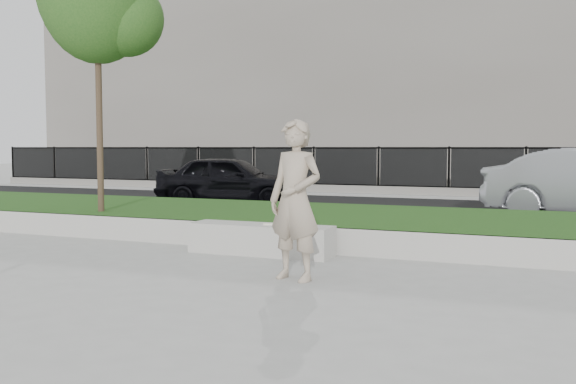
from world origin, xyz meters
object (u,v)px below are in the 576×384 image
at_px(stone_bench, 261,239).
at_px(book, 270,224).
at_px(car_dark, 231,180).
at_px(man, 295,200).

bearing_deg(stone_bench, book, 4.91).
bearing_deg(stone_bench, car_dark, 121.14).
distance_m(stone_bench, car_dark, 7.77).
bearing_deg(car_dark, stone_bench, -157.78).
relative_size(stone_bench, man, 1.14).
bearing_deg(book, car_dark, 93.54).
relative_size(man, book, 9.86).
relative_size(stone_bench, book, 11.24).
height_order(man, car_dark, man).
bearing_deg(stone_bench, man, -52.24).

